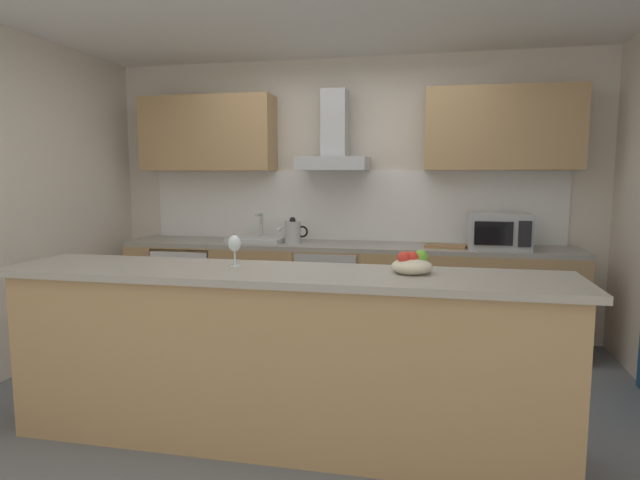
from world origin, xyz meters
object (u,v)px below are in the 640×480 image
(kettle, at_px, (293,232))
(range_hood, at_px, (334,145))
(oven, at_px, (331,292))
(chopping_board, at_px, (446,246))
(fruit_bowl, at_px, (412,265))
(refrigerator, at_px, (193,289))
(wine_glass, at_px, (235,245))
(sink, at_px, (257,239))
(microwave, at_px, (499,231))

(kettle, relative_size, range_hood, 0.40)
(oven, distance_m, chopping_board, 1.10)
(chopping_board, bearing_deg, range_hood, 171.36)
(range_hood, relative_size, fruit_bowl, 3.27)
(range_hood, relative_size, chopping_board, 2.12)
(oven, distance_m, fruit_bowl, 2.09)
(refrigerator, xyz_separation_m, range_hood, (1.36, 0.13, 1.36))
(oven, distance_m, wine_glass, 1.94)
(refrigerator, bearing_deg, oven, 0.12)
(oven, bearing_deg, sink, 179.10)
(oven, xyz_separation_m, chopping_board, (1.01, -0.02, 0.45))
(oven, height_order, fruit_bowl, fruit_bowl)
(oven, height_order, microwave, microwave)
(refrigerator, bearing_deg, sink, 1.20)
(oven, xyz_separation_m, microwave, (1.43, -0.03, 0.59))
(fruit_bowl, bearing_deg, oven, 113.34)
(microwave, xyz_separation_m, sink, (-2.13, 0.04, -0.12))
(kettle, distance_m, chopping_board, 1.36)
(sink, distance_m, range_hood, 1.11)
(sink, bearing_deg, chopping_board, -1.16)
(refrigerator, bearing_deg, kettle, -1.76)
(oven, relative_size, wine_glass, 4.50)
(fruit_bowl, bearing_deg, chopping_board, 83.25)
(oven, distance_m, kettle, 0.65)
(microwave, distance_m, sink, 2.14)
(sink, relative_size, range_hood, 0.69)
(sink, relative_size, chopping_board, 1.47)
(oven, height_order, chopping_board, chopping_board)
(oven, bearing_deg, microwave, -1.11)
(sink, bearing_deg, kettle, -7.25)
(range_hood, bearing_deg, chopping_board, -8.64)
(kettle, bearing_deg, fruit_bowl, -57.67)
(refrigerator, bearing_deg, wine_glass, -57.88)
(microwave, xyz_separation_m, wine_glass, (-1.65, -1.79, 0.07))
(microwave, bearing_deg, refrigerator, 179.48)
(oven, relative_size, kettle, 2.77)
(range_hood, bearing_deg, sink, -170.39)
(refrigerator, distance_m, chopping_board, 2.41)
(kettle, relative_size, chopping_board, 0.85)
(oven, relative_size, sink, 1.60)
(wine_glass, bearing_deg, fruit_bowl, -1.43)
(refrigerator, distance_m, microwave, 2.86)
(refrigerator, distance_m, wine_glass, 2.25)
(chopping_board, bearing_deg, oven, 178.65)
(microwave, relative_size, wine_glass, 2.81)
(microwave, distance_m, kettle, 1.78)
(oven, xyz_separation_m, wine_glass, (-0.22, -1.81, 0.66))
(kettle, relative_size, fruit_bowl, 1.31)
(kettle, height_order, fruit_bowl, kettle)
(kettle, height_order, range_hood, range_hood)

